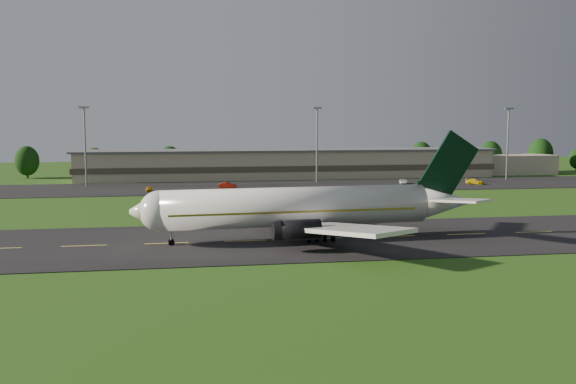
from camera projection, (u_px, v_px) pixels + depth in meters
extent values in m
plane|color=#204210|center=(395.00, 237.00, 93.93)|extent=(360.00, 360.00, 0.00)
cube|color=black|center=(395.00, 237.00, 93.93)|extent=(220.00, 30.00, 0.10)
cube|color=black|center=(304.00, 186.00, 164.52)|extent=(260.00, 30.00, 0.10)
cylinder|color=white|center=(296.00, 207.00, 91.01)|extent=(38.27, 7.89, 5.60)
sphere|color=white|center=(160.00, 211.00, 86.84)|extent=(5.60, 5.60, 5.60)
cone|color=white|center=(144.00, 211.00, 86.40)|extent=(4.32, 5.61, 5.38)
cone|color=white|center=(442.00, 202.00, 95.95)|extent=(9.32, 6.02, 5.49)
cube|color=olive|center=(292.00, 209.00, 90.94)|extent=(35.28, 7.75, 0.28)
cube|color=black|center=(155.00, 207.00, 86.64)|extent=(2.18, 3.12, 0.65)
cube|color=white|center=(343.00, 229.00, 81.29)|extent=(14.96, 20.07, 2.20)
cube|color=white|center=(301.00, 206.00, 102.60)|extent=(13.21, 20.23, 2.20)
cube|color=white|center=(458.00, 200.00, 91.00)|extent=(7.85, 9.34, 0.91)
cube|color=white|center=(427.00, 193.00, 100.69)|extent=(7.17, 9.39, 0.91)
cube|color=black|center=(433.00, 191.00, 95.41)|extent=(5.02, 0.85, 3.00)
cube|color=black|center=(449.00, 165.00, 95.54)|extent=(9.44, 1.02, 10.55)
cylinder|color=black|center=(299.00, 230.00, 83.14)|extent=(5.75, 3.03, 2.70)
cylinder|color=black|center=(274.00, 212.00, 98.65)|extent=(5.75, 3.03, 2.70)
cube|color=tan|center=(289.00, 164.00, 187.61)|extent=(120.00, 15.00, 8.00)
cube|color=#4C4438|center=(289.00, 167.00, 187.70)|extent=(121.00, 15.40, 1.60)
cube|color=#595B60|center=(289.00, 150.00, 187.14)|extent=(122.00, 16.00, 0.50)
cube|color=tan|center=(508.00, 164.00, 200.91)|extent=(28.00, 11.00, 6.00)
cylinder|color=gray|center=(85.00, 147.00, 162.41)|extent=(0.44, 0.44, 20.00)
cube|color=gray|center=(84.00, 107.00, 161.27)|extent=(2.40, 1.20, 0.50)
cylinder|color=gray|center=(317.00, 146.00, 172.04)|extent=(0.44, 0.44, 20.00)
cube|color=gray|center=(317.00, 108.00, 170.89)|extent=(2.40, 1.20, 0.50)
cylinder|color=gray|center=(508.00, 145.00, 180.87)|extent=(0.44, 0.44, 20.00)
cube|color=gray|center=(509.00, 109.00, 179.72)|extent=(2.40, 1.20, 0.50)
cylinder|color=black|center=(27.00, 173.00, 186.56)|extent=(0.56, 0.56, 2.96)
ellipsoid|color=black|center=(27.00, 161.00, 186.15)|extent=(6.91, 6.91, 8.63)
cylinder|color=black|center=(95.00, 173.00, 189.43)|extent=(0.56, 0.56, 2.76)
ellipsoid|color=black|center=(95.00, 161.00, 189.05)|extent=(6.43, 6.43, 8.04)
cylinder|color=black|center=(170.00, 171.00, 193.42)|extent=(0.56, 0.56, 2.86)
ellipsoid|color=black|center=(170.00, 160.00, 193.02)|extent=(6.67, 6.67, 8.34)
cylinder|color=black|center=(421.00, 168.00, 203.75)|extent=(0.56, 0.56, 3.16)
ellipsoid|color=black|center=(421.00, 156.00, 203.32)|extent=(7.37, 7.37, 9.21)
cylinder|color=black|center=(490.00, 167.00, 207.03)|extent=(0.56, 0.56, 3.19)
ellipsoid|color=black|center=(490.00, 155.00, 206.59)|extent=(7.45, 7.45, 9.31)
cylinder|color=black|center=(540.00, 166.00, 210.01)|extent=(0.56, 0.56, 3.43)
ellipsoid|color=black|center=(540.00, 154.00, 209.54)|extent=(7.99, 7.99, 9.99)
imported|color=#C79B0B|center=(149.00, 189.00, 151.87)|extent=(1.62, 3.53, 1.17)
imported|color=maroon|center=(227.00, 185.00, 159.14)|extent=(4.58, 2.55, 1.43)
imported|color=white|center=(403.00, 182.00, 169.76)|extent=(3.16, 4.73, 1.21)
imported|color=yellow|center=(475.00, 182.00, 168.70)|extent=(5.01, 4.39, 1.39)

